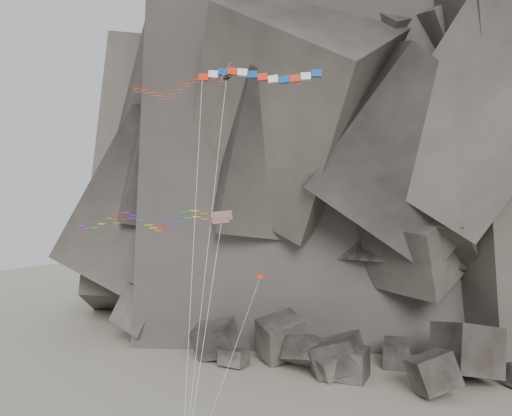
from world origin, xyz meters
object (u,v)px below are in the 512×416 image
at_px(parafoil_kite, 141,220).
at_px(pennant_kite, 244,321).
at_px(delta_kite, 174,87).
at_px(banner_kite, 258,78).

distance_m(parafoil_kite, pennant_kite, 11.56).
xyz_separation_m(delta_kite, pennant_kite, (6.78, -0.56, -18.60)).
height_order(banner_kite, pennant_kite, banner_kite).
distance_m(delta_kite, parafoil_kite, 11.28).
xyz_separation_m(delta_kite, banner_kite, (7.20, 1.00, 0.25)).
xyz_separation_m(delta_kite, parafoil_kite, (-1.77, -2.02, -10.96)).
bearing_deg(delta_kite, parafoil_kite, -136.61).
height_order(delta_kite, pennant_kite, delta_kite).
bearing_deg(pennant_kite, banner_kite, 52.48).
bearing_deg(parafoil_kite, pennant_kite, -9.60).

